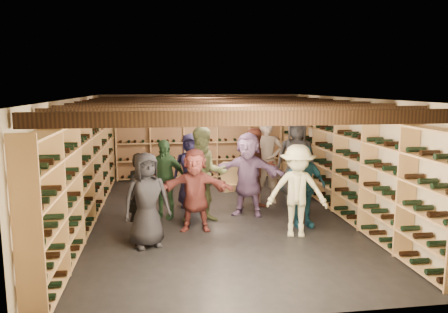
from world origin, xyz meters
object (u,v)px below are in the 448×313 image
(crate_stack_left, at_px, (231,176))
(person_0, at_px, (147,200))
(person_8, at_px, (256,169))
(person_10, at_px, (164,179))
(person_5, at_px, (195,190))
(person_11, at_px, (248,174))
(person_3, at_px, (297,191))
(person_12, at_px, (296,158))
(person_4, at_px, (303,186))
(crate_stack_right, at_px, (197,187))
(person_6, at_px, (191,170))
(person_2, at_px, (204,175))
(person_7, at_px, (267,161))
(crate_loose, at_px, (230,187))
(person_1, at_px, (142,195))

(crate_stack_left, relative_size, person_0, 0.43)
(person_8, distance_m, person_10, 2.01)
(person_0, xyz_separation_m, person_5, (0.85, 0.70, -0.03))
(person_10, relative_size, person_11, 0.93)
(person_3, height_order, person_12, person_12)
(person_10, bearing_deg, person_4, 0.70)
(crate_stack_right, height_order, person_0, person_0)
(person_6, relative_size, person_11, 0.95)
(person_0, xyz_separation_m, person_8, (2.27, 1.99, 0.08))
(person_2, relative_size, person_3, 1.14)
(crate_stack_right, relative_size, person_3, 0.36)
(person_5, xyz_separation_m, person_7, (1.78, 1.71, 0.19))
(person_6, xyz_separation_m, person_8, (1.38, -0.34, 0.06))
(crate_loose, relative_size, person_6, 0.31)
(person_3, height_order, person_11, person_11)
(crate_loose, distance_m, person_0, 4.23)
(crate_stack_left, bearing_deg, person_8, -82.74)
(person_3, height_order, person_6, person_3)
(person_4, height_order, person_8, person_8)
(person_4, xyz_separation_m, person_10, (-2.57, 1.00, 0.02))
(crate_stack_left, height_order, person_5, person_5)
(person_0, relative_size, person_6, 0.97)
(person_8, relative_size, person_10, 1.10)
(person_12, bearing_deg, person_11, -123.03)
(person_6, bearing_deg, crate_stack_left, 65.00)
(person_1, bearing_deg, person_7, 15.17)
(person_0, height_order, person_3, person_3)
(person_12, bearing_deg, crate_stack_right, 178.33)
(person_10, bearing_deg, person_3, -10.86)
(crate_loose, xyz_separation_m, person_10, (-1.68, -2.06, 0.71))
(person_5, bearing_deg, person_3, -8.39)
(person_7, relative_size, person_11, 1.12)
(person_0, bearing_deg, person_1, 83.22)
(person_0, bearing_deg, person_7, 25.74)
(person_0, height_order, person_8, person_8)
(person_5, height_order, person_7, person_7)
(crate_stack_right, xyz_separation_m, person_4, (1.75, -2.86, 0.61))
(crate_loose, distance_m, person_11, 2.29)
(person_5, bearing_deg, person_11, 44.96)
(crate_loose, bearing_deg, person_12, -32.14)
(crate_stack_right, distance_m, person_11, 2.26)
(crate_stack_right, xyz_separation_m, person_6, (-0.23, -1.15, 0.64))
(person_12, bearing_deg, person_8, -130.15)
(person_4, distance_m, person_10, 2.75)
(person_0, height_order, person_7, person_7)
(crate_stack_left, distance_m, person_12, 1.85)
(person_0, xyz_separation_m, person_1, (-0.10, 0.54, -0.05))
(crate_loose, distance_m, person_8, 1.88)
(person_3, distance_m, person_4, 0.55)
(person_10, bearing_deg, crate_stack_right, 88.28)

